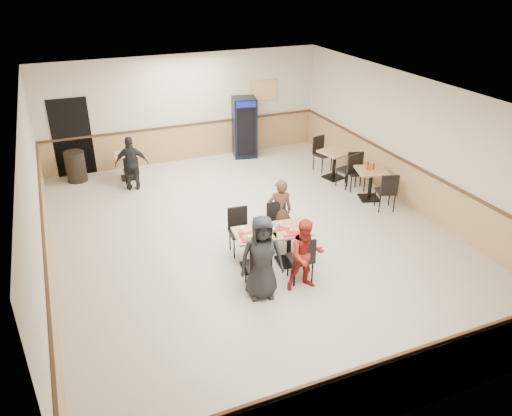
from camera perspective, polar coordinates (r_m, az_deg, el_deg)
name	(u,v)px	position (r m, az deg, el deg)	size (l,w,h in m)	color
ground	(253,237)	(10.57, -0.37, -3.30)	(10.00, 10.00, 0.00)	beige
room_shell	(278,160)	(13.09, 2.58, 5.56)	(10.00, 10.00, 10.00)	silver
main_table	(272,242)	(9.39, 1.79, -3.94)	(1.48, 0.85, 0.75)	black
main_chairs	(269,244)	(9.39, 1.50, -4.11)	(1.42, 1.77, 0.95)	black
diner_woman_left	(262,257)	(8.44, 0.67, -5.67)	(0.75, 0.49, 1.53)	black
diner_woman_right	(306,255)	(8.72, 5.75, -5.36)	(0.65, 0.51, 1.34)	maroon
diner_man_opposite	(280,211)	(10.14, 2.75, -0.33)	(0.50, 0.33, 1.37)	#543224
lone_diner	(132,164)	(12.86, -14.02, 4.95)	(0.82, 0.34, 1.39)	black
tabletop_clutter	(271,232)	(9.17, 1.74, -2.76)	(1.25, 0.63, 0.12)	#B20B1A
side_table_near	(371,180)	(12.34, 12.98, 3.17)	(0.89, 0.89, 0.76)	black
side_table_near_chair_south	(386,190)	(11.91, 14.61, 1.97)	(0.45, 0.45, 0.96)	black
side_table_near_chair_north	(357,172)	(12.81, 11.44, 4.08)	(0.45, 0.45, 0.96)	black
side_table_far	(334,160)	(13.38, 8.96, 5.41)	(0.86, 0.86, 0.76)	black
side_table_far_chair_south	(347,169)	(12.92, 10.33, 4.39)	(0.45, 0.45, 0.96)	black
side_table_far_chair_north	(323,154)	(13.88, 7.66, 6.17)	(0.45, 0.45, 0.96)	black
condiment_caddy	(370,166)	(12.23, 12.90, 4.71)	(0.23, 0.06, 0.20)	#9D2E0B
back_table	(128,162)	(13.66, -14.47, 5.09)	(0.69, 0.69, 0.68)	black
back_table_chair_lone	(131,170)	(13.17, -14.07, 4.21)	(0.40, 0.40, 0.87)	black
pepsi_cooler	(245,127)	(14.71, -1.32, 9.20)	(0.78, 0.78, 1.75)	black
trash_bin	(76,166)	(13.92, -19.91, 4.49)	(0.51, 0.51, 0.81)	black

